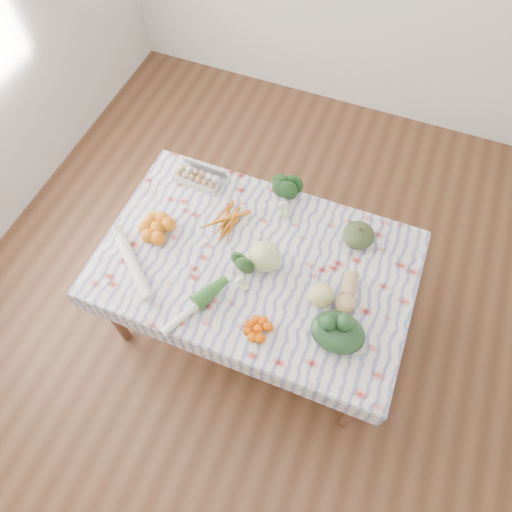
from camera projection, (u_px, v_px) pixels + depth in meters
ground at (256, 317)px, 3.08m from camera, size 4.50×4.50×0.00m
dining_table at (256, 269)px, 2.49m from camera, size 1.60×1.00×0.75m
tablecloth at (256, 262)px, 2.42m from camera, size 1.66×1.06×0.01m
egg_carton at (198, 179)px, 2.65m from camera, size 0.28×0.13×0.07m
carrot_bunch at (229, 222)px, 2.52m from camera, size 0.27×0.26×0.04m
kale_bunch at (284, 195)px, 2.55m from camera, size 0.21×0.19×0.15m
kabocha_squash at (359, 235)px, 2.44m from camera, size 0.22×0.22×0.11m
cabbage at (265, 256)px, 2.34m from camera, size 0.21×0.21×0.16m
butternut_squash at (348, 292)px, 2.27m from camera, size 0.12×0.23×0.10m
orange_cluster at (157, 228)px, 2.48m from camera, size 0.28×0.28×0.08m
broccoli at (237, 272)px, 2.33m from camera, size 0.18×0.18×0.10m
mandarin_cluster at (258, 329)px, 2.20m from camera, size 0.19×0.19×0.05m
grapefruit at (321, 295)px, 2.25m from camera, size 0.14×0.14×0.13m
spinach_bag at (338, 332)px, 2.16m from camera, size 0.27×0.22×0.12m
daikon at (134, 267)px, 2.37m from camera, size 0.37×0.33×0.06m
leek at (194, 307)px, 2.26m from camera, size 0.21×0.38×0.04m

